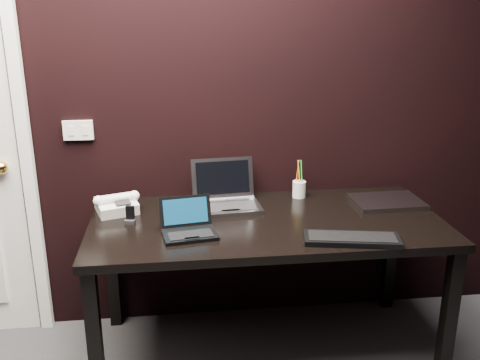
{
  "coord_description": "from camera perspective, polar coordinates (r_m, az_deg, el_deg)",
  "views": [
    {
      "loc": [
        -0.12,
        -0.97,
        1.72
      ],
      "look_at": [
        0.16,
        1.35,
        0.96
      ],
      "focal_mm": 40.0,
      "sensor_mm": 36.0,
      "label": 1
    }
  ],
  "objects": [
    {
      "name": "mobile_phone",
      "position": [
        2.6,
        -11.63,
        -3.83
      ],
      "size": [
        0.05,
        0.05,
        0.08
      ],
      "color": "black",
      "rests_on": "desk"
    },
    {
      "name": "silver_laptop",
      "position": [
        2.75,
        -1.47,
        -2.0
      ],
      "size": [
        0.35,
        0.32,
        0.23
      ],
      "color": "#9F9EA4",
      "rests_on": "desk"
    },
    {
      "name": "wall_back",
      "position": [
        2.81,
        -4.46,
        9.29
      ],
      "size": [
        4.0,
        0.0,
        4.0
      ],
      "primitive_type": "plane",
      "rotation": [
        1.57,
        0.0,
        0.0
      ],
      "color": "black",
      "rests_on": "ground"
    },
    {
      "name": "wall_switch",
      "position": [
        2.87,
        -16.88,
        5.1
      ],
      "size": [
        0.15,
        0.02,
        0.1
      ],
      "color": "silver",
      "rests_on": "wall_back"
    },
    {
      "name": "desk_phone",
      "position": [
        2.74,
        -13.01,
        -2.59
      ],
      "size": [
        0.24,
        0.22,
        0.11
      ],
      "color": "silver",
      "rests_on": "desk"
    },
    {
      "name": "desk",
      "position": [
        2.63,
        2.85,
        -5.79
      ],
      "size": [
        1.7,
        0.8,
        0.74
      ],
      "color": "black",
      "rests_on": "ground"
    },
    {
      "name": "netbook",
      "position": [
        2.43,
        -5.51,
        -5.08
      ],
      "size": [
        0.27,
        0.24,
        0.15
      ],
      "color": "black",
      "rests_on": "desk"
    },
    {
      "name": "pen_cup",
      "position": [
        2.9,
        6.32,
        -0.91
      ],
      "size": [
        0.08,
        0.08,
        0.21
      ],
      "color": "silver",
      "rests_on": "desk"
    },
    {
      "name": "closed_laptop",
      "position": [
        2.9,
        15.39,
        -2.24
      ],
      "size": [
        0.36,
        0.26,
        0.02
      ],
      "color": "gray",
      "rests_on": "desk"
    },
    {
      "name": "ext_keyboard",
      "position": [
        2.41,
        11.85,
        -6.17
      ],
      "size": [
        0.44,
        0.22,
        0.03
      ],
      "color": "black",
      "rests_on": "desk"
    }
  ]
}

